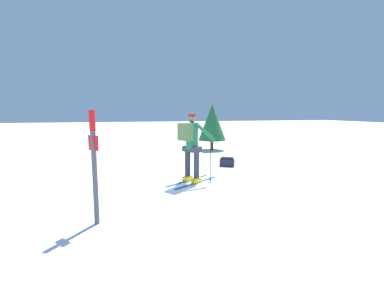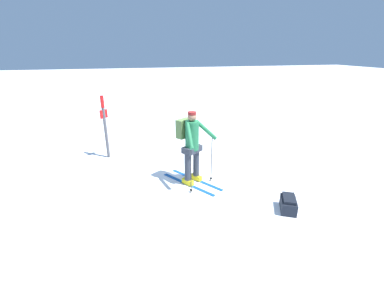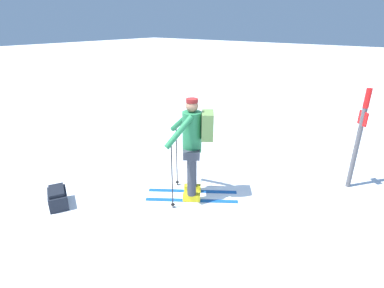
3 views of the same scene
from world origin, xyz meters
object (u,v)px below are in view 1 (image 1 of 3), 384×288
at_px(skier, 191,143).
at_px(trail_marker, 94,158).
at_px(pine_tree, 212,122).
at_px(dropped_backpack, 227,162).

xyz_separation_m(skier, trail_marker, (2.09, 2.05, 0.07)).
height_order(skier, pine_tree, pine_tree).
distance_m(skier, pine_tree, 5.72).
height_order(trail_marker, pine_tree, pine_tree).
height_order(skier, dropped_backpack, skier).
bearing_deg(trail_marker, pine_tree, -121.01).
xyz_separation_m(trail_marker, pine_tree, (-4.38, -7.28, 0.23)).
height_order(dropped_backpack, trail_marker, trail_marker).
relative_size(dropped_backpack, trail_marker, 0.30).
bearing_deg(pine_tree, dropped_backpack, 79.79).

